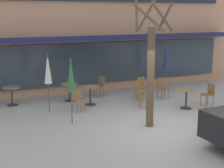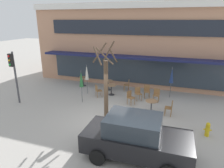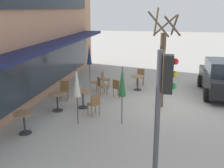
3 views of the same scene
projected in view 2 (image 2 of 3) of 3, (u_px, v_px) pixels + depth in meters
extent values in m
plane|color=#ADA8A0|center=(108.00, 120.00, 11.04)|extent=(80.00, 80.00, 0.00)
cube|color=tan|center=(143.00, 42.00, 19.05)|extent=(17.51, 8.00, 6.54)
cube|color=silver|center=(135.00, 5.00, 14.41)|extent=(17.51, 0.24, 0.44)
cube|color=#191E4C|center=(132.00, 57.00, 15.17)|extent=(14.88, 1.10, 0.16)
cube|color=#1E232D|center=(134.00, 28.00, 14.95)|extent=(14.01, 0.10, 1.10)
cube|color=#2D3842|center=(133.00, 71.00, 15.98)|extent=(14.01, 0.10, 1.90)
cylinder|color=#333338|center=(111.00, 95.00, 14.69)|extent=(0.44, 0.44, 0.03)
cylinder|color=#333338|center=(111.00, 90.00, 14.58)|extent=(0.07, 0.07, 0.70)
cylinder|color=#99704C|center=(111.00, 85.00, 14.47)|extent=(0.70, 0.70, 0.03)
cylinder|color=#333338|center=(151.00, 112.00, 11.88)|extent=(0.44, 0.44, 0.03)
cylinder|color=#333338|center=(151.00, 107.00, 11.77)|extent=(0.07, 0.07, 0.70)
cylinder|color=#99704C|center=(152.00, 101.00, 11.66)|extent=(0.70, 0.70, 0.03)
cylinder|color=#333338|center=(108.00, 90.00, 15.72)|extent=(0.44, 0.44, 0.03)
cylinder|color=#333338|center=(108.00, 85.00, 15.61)|extent=(0.07, 0.07, 0.70)
cylinder|color=#99704C|center=(108.00, 81.00, 15.50)|extent=(0.70, 0.70, 0.03)
cylinder|color=#333338|center=(84.00, 86.00, 16.67)|extent=(0.44, 0.44, 0.03)
cylinder|color=#333338|center=(83.00, 81.00, 16.56)|extent=(0.07, 0.07, 0.70)
cylinder|color=#99704C|center=(83.00, 77.00, 16.45)|extent=(0.70, 0.70, 0.03)
cylinder|color=#4C4C51|center=(171.00, 83.00, 13.86)|extent=(0.04, 0.04, 2.20)
cone|color=navy|center=(172.00, 75.00, 13.69)|extent=(0.28, 0.28, 1.10)
cylinder|color=#4C4C51|center=(87.00, 79.00, 14.60)|extent=(0.04, 0.04, 2.20)
cone|color=silver|center=(87.00, 72.00, 14.43)|extent=(0.28, 0.28, 1.10)
cylinder|color=#4C4C51|center=(82.00, 87.00, 13.04)|extent=(0.04, 0.04, 2.20)
cone|color=#286B38|center=(81.00, 79.00, 12.87)|extent=(0.28, 0.28, 1.10)
cylinder|color=olive|center=(124.00, 89.00, 15.30)|extent=(0.04, 0.04, 0.45)
cylinder|color=olive|center=(124.00, 87.00, 15.62)|extent=(0.04, 0.04, 0.45)
cylinder|color=olive|center=(128.00, 89.00, 15.25)|extent=(0.04, 0.04, 0.45)
cylinder|color=olive|center=(129.00, 87.00, 15.57)|extent=(0.04, 0.04, 0.45)
cube|color=olive|center=(126.00, 85.00, 15.36)|extent=(0.46, 0.46, 0.04)
cube|color=olive|center=(129.00, 82.00, 15.26)|extent=(0.10, 0.40, 0.40)
cylinder|color=olive|center=(142.00, 98.00, 13.53)|extent=(0.04, 0.04, 0.45)
cylinder|color=olive|center=(137.00, 98.00, 13.44)|extent=(0.04, 0.04, 0.45)
cylinder|color=olive|center=(140.00, 96.00, 13.84)|extent=(0.04, 0.04, 0.45)
cylinder|color=olive|center=(135.00, 96.00, 13.76)|extent=(0.04, 0.04, 0.45)
cube|color=olive|center=(138.00, 94.00, 13.57)|extent=(0.55, 0.55, 0.04)
cube|color=olive|center=(138.00, 90.00, 13.67)|extent=(0.35, 0.26, 0.40)
cylinder|color=olive|center=(100.00, 93.00, 14.46)|extent=(0.04, 0.04, 0.45)
cylinder|color=olive|center=(102.00, 94.00, 14.17)|extent=(0.04, 0.04, 0.45)
cylinder|color=olive|center=(96.00, 93.00, 14.33)|extent=(0.04, 0.04, 0.45)
cylinder|color=olive|center=(97.00, 95.00, 14.04)|extent=(0.04, 0.04, 0.45)
cube|color=olive|center=(99.00, 91.00, 14.17)|extent=(0.57, 0.57, 0.04)
cube|color=olive|center=(96.00, 88.00, 14.04)|extent=(0.30, 0.32, 0.40)
cylinder|color=olive|center=(165.00, 112.00, 11.39)|extent=(0.04, 0.04, 0.45)
cylinder|color=olive|center=(165.00, 110.00, 11.69)|extent=(0.04, 0.04, 0.45)
cylinder|color=olive|center=(171.00, 113.00, 11.27)|extent=(0.04, 0.04, 0.45)
cylinder|color=olive|center=(171.00, 111.00, 11.58)|extent=(0.04, 0.04, 0.45)
cube|color=olive|center=(168.00, 108.00, 11.41)|extent=(0.42, 0.42, 0.04)
cube|color=olive|center=(172.00, 105.00, 11.28)|extent=(0.06, 0.40, 0.40)
cylinder|color=olive|center=(135.00, 101.00, 12.95)|extent=(0.04, 0.04, 0.45)
cylinder|color=olive|center=(131.00, 103.00, 12.73)|extent=(0.04, 0.04, 0.45)
cylinder|color=olive|center=(131.00, 100.00, 13.19)|extent=(0.04, 0.04, 0.45)
cylinder|color=olive|center=(127.00, 101.00, 12.97)|extent=(0.04, 0.04, 0.45)
cube|color=olive|center=(131.00, 98.00, 12.88)|extent=(0.54, 0.54, 0.04)
cube|color=olive|center=(129.00, 94.00, 12.94)|extent=(0.23, 0.37, 0.40)
cylinder|color=olive|center=(149.00, 96.00, 13.87)|extent=(0.04, 0.04, 0.45)
cylinder|color=olive|center=(145.00, 96.00, 13.89)|extent=(0.04, 0.04, 0.45)
cylinder|color=olive|center=(149.00, 94.00, 14.19)|extent=(0.04, 0.04, 0.45)
cylinder|color=olive|center=(144.00, 94.00, 14.21)|extent=(0.04, 0.04, 0.45)
cube|color=olive|center=(147.00, 92.00, 13.96)|extent=(0.49, 0.49, 0.04)
cube|color=olive|center=(147.00, 88.00, 14.07)|extent=(0.40, 0.15, 0.40)
cylinder|color=olive|center=(158.00, 100.00, 13.16)|extent=(0.04, 0.04, 0.45)
cylinder|color=olive|center=(153.00, 99.00, 13.27)|extent=(0.04, 0.04, 0.45)
cylinder|color=olive|center=(159.00, 98.00, 13.46)|extent=(0.04, 0.04, 0.45)
cylinder|color=olive|center=(154.00, 97.00, 13.57)|extent=(0.04, 0.04, 0.45)
cube|color=olive|center=(156.00, 95.00, 13.29)|extent=(0.42, 0.42, 0.04)
cube|color=olive|center=(157.00, 91.00, 13.38)|extent=(0.40, 0.06, 0.40)
cube|color=black|center=(137.00, 141.00, 7.87)|extent=(4.22, 1.85, 0.76)
cube|color=#232B33|center=(133.00, 125.00, 7.69)|extent=(2.12, 1.63, 0.68)
cylinder|color=black|center=(171.00, 143.00, 8.42)|extent=(0.64, 0.23, 0.64)
cylinder|color=black|center=(112.00, 133.00, 9.18)|extent=(0.64, 0.23, 0.64)
cylinder|color=black|center=(98.00, 157.00, 7.56)|extent=(0.64, 0.23, 0.64)
cylinder|color=brown|center=(106.00, 89.00, 10.98)|extent=(0.24, 0.24, 3.22)
cylinder|color=brown|center=(113.00, 56.00, 10.21)|extent=(0.20, 0.94, 0.86)
cylinder|color=brown|center=(109.00, 51.00, 10.63)|extent=(0.73, 0.19, 1.13)
cylinder|color=brown|center=(100.00, 53.00, 10.70)|extent=(0.53, 0.93, 1.00)
cylinder|color=brown|center=(97.00, 56.00, 10.19)|extent=(0.78, 0.73, 0.85)
cylinder|color=brown|center=(105.00, 56.00, 9.98)|extent=(0.91, 0.29, 0.88)
cylinder|color=#47474C|center=(16.00, 78.00, 12.79)|extent=(0.12, 0.12, 3.40)
cube|color=black|center=(11.00, 60.00, 12.26)|extent=(0.26, 0.20, 0.80)
sphere|color=red|center=(8.00, 56.00, 12.06)|extent=(0.13, 0.13, 0.13)
sphere|color=gold|center=(9.00, 60.00, 12.14)|extent=(0.13, 0.13, 0.13)
sphere|color=green|center=(10.00, 65.00, 12.22)|extent=(0.13, 0.13, 0.13)
cylinder|color=gold|center=(207.00, 131.00, 9.42)|extent=(0.20, 0.20, 0.55)
sphere|color=gold|center=(208.00, 124.00, 9.32)|extent=(0.19, 0.19, 0.19)
cylinder|color=gold|center=(204.00, 129.00, 9.44)|extent=(0.10, 0.07, 0.07)
cylinder|color=gold|center=(210.00, 130.00, 9.36)|extent=(0.10, 0.07, 0.07)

